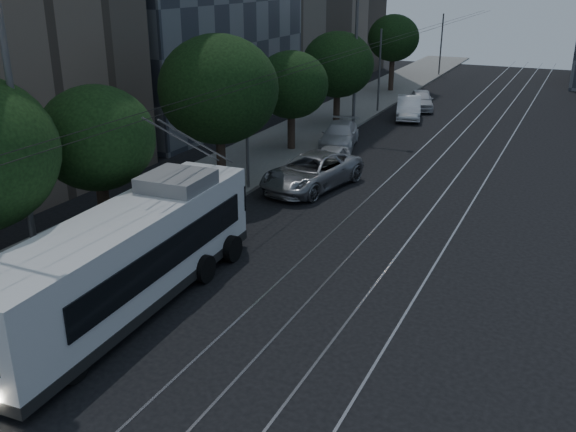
{
  "coord_description": "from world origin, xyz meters",
  "views": [
    {
      "loc": [
        8.8,
        -15.47,
        9.72
      ],
      "look_at": [
        -0.0,
        3.21,
        1.86
      ],
      "focal_mm": 40.0,
      "sensor_mm": 36.0,
      "label": 1
    }
  ],
  "objects_px": {
    "car_white_a": "(329,161)",
    "streetlamp_near": "(23,98)",
    "car_white_b": "(339,135)",
    "car_white_d": "(421,100)",
    "streetlamp_far": "(363,27)",
    "pickup_silver": "(312,172)",
    "trolleybus": "(129,258)",
    "car_white_c": "(409,108)"
  },
  "relations": [
    {
      "from": "pickup_silver",
      "to": "car_white_b",
      "type": "xyz_separation_m",
      "value": [
        -1.6,
        7.91,
        -0.12
      ]
    },
    {
      "from": "streetlamp_near",
      "to": "pickup_silver",
      "type": "bearing_deg",
      "value": 79.3
    },
    {
      "from": "streetlamp_far",
      "to": "pickup_silver",
      "type": "bearing_deg",
      "value": -80.81
    },
    {
      "from": "car_white_b",
      "to": "streetlamp_far",
      "type": "height_order",
      "value": "streetlamp_far"
    },
    {
      "from": "car_white_b",
      "to": "car_white_d",
      "type": "bearing_deg",
      "value": 70.37
    },
    {
      "from": "car_white_b",
      "to": "streetlamp_far",
      "type": "xyz_separation_m",
      "value": [
        -0.47,
        4.91,
        5.81
      ]
    },
    {
      "from": "car_white_d",
      "to": "streetlamp_far",
      "type": "xyz_separation_m",
      "value": [
        -2.07,
        -8.12,
        5.78
      ]
    },
    {
      "from": "car_white_a",
      "to": "streetlamp_near",
      "type": "height_order",
      "value": "streetlamp_near"
    },
    {
      "from": "car_white_b",
      "to": "car_white_d",
      "type": "relative_size",
      "value": 1.13
    },
    {
      "from": "trolleybus",
      "to": "pickup_silver",
      "type": "bearing_deg",
      "value": 85.43
    },
    {
      "from": "trolleybus",
      "to": "car_white_a",
      "type": "distance_m",
      "value": 15.56
    },
    {
      "from": "car_white_a",
      "to": "car_white_b",
      "type": "height_order",
      "value": "car_white_b"
    },
    {
      "from": "car_white_c",
      "to": "car_white_d",
      "type": "bearing_deg",
      "value": 75.29
    },
    {
      "from": "car_white_a",
      "to": "streetlamp_near",
      "type": "bearing_deg",
      "value": -107.73
    },
    {
      "from": "pickup_silver",
      "to": "car_white_a",
      "type": "relative_size",
      "value": 1.43
    },
    {
      "from": "car_white_d",
      "to": "streetlamp_near",
      "type": "relative_size",
      "value": 0.39
    },
    {
      "from": "streetlamp_near",
      "to": "trolleybus",
      "type": "bearing_deg",
      "value": 24.81
    },
    {
      "from": "pickup_silver",
      "to": "streetlamp_far",
      "type": "distance_m",
      "value": 14.18
    },
    {
      "from": "trolleybus",
      "to": "streetlamp_near",
      "type": "distance_m",
      "value": 5.45
    },
    {
      "from": "car_white_c",
      "to": "streetlamp_far",
      "type": "distance_m",
      "value": 7.63
    },
    {
      "from": "car_white_a",
      "to": "streetlamp_near",
      "type": "relative_size",
      "value": 0.38
    },
    {
      "from": "pickup_silver",
      "to": "car_white_d",
      "type": "xyz_separation_m",
      "value": [
        0.0,
        20.94,
        -0.09
      ]
    },
    {
      "from": "pickup_silver",
      "to": "car_white_b",
      "type": "distance_m",
      "value": 8.07
    },
    {
      "from": "streetlamp_near",
      "to": "car_white_c",
      "type": "bearing_deg",
      "value": 85.16
    },
    {
      "from": "car_white_a",
      "to": "car_white_c",
      "type": "bearing_deg",
      "value": 81.07
    },
    {
      "from": "pickup_silver",
      "to": "streetlamp_near",
      "type": "distance_m",
      "value": 15.48
    },
    {
      "from": "car_white_a",
      "to": "car_white_d",
      "type": "height_order",
      "value": "car_white_d"
    },
    {
      "from": "car_white_c",
      "to": "streetlamp_far",
      "type": "relative_size",
      "value": 0.43
    },
    {
      "from": "car_white_c",
      "to": "car_white_d",
      "type": "xyz_separation_m",
      "value": [
        0.0,
        3.53,
        -0.04
      ]
    },
    {
      "from": "car_white_b",
      "to": "car_white_d",
      "type": "distance_m",
      "value": 13.13
    },
    {
      "from": "car_white_b",
      "to": "streetlamp_far",
      "type": "relative_size",
      "value": 0.44
    },
    {
      "from": "pickup_silver",
      "to": "streetlamp_far",
      "type": "height_order",
      "value": "streetlamp_far"
    },
    {
      "from": "car_white_b",
      "to": "streetlamp_near",
      "type": "relative_size",
      "value": 0.44
    },
    {
      "from": "car_white_a",
      "to": "car_white_b",
      "type": "distance_m",
      "value": 5.71
    },
    {
      "from": "trolleybus",
      "to": "car_white_a",
      "type": "bearing_deg",
      "value": 85.9
    },
    {
      "from": "car_white_c",
      "to": "streetlamp_near",
      "type": "relative_size",
      "value": 0.43
    },
    {
      "from": "car_white_c",
      "to": "car_white_d",
      "type": "relative_size",
      "value": 1.09
    },
    {
      "from": "streetlamp_far",
      "to": "car_white_c",
      "type": "bearing_deg",
      "value": 65.67
    },
    {
      "from": "car_white_c",
      "to": "streetlamp_far",
      "type": "xyz_separation_m",
      "value": [
        -2.07,
        -4.59,
        5.74
      ]
    },
    {
      "from": "trolleybus",
      "to": "car_white_d",
      "type": "distance_m",
      "value": 34.07
    },
    {
      "from": "car_white_a",
      "to": "streetlamp_far",
      "type": "xyz_separation_m",
      "value": [
        -2.02,
        10.41,
        5.81
      ]
    },
    {
      "from": "car_white_c",
      "to": "car_white_d",
      "type": "height_order",
      "value": "car_white_c"
    }
  ]
}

